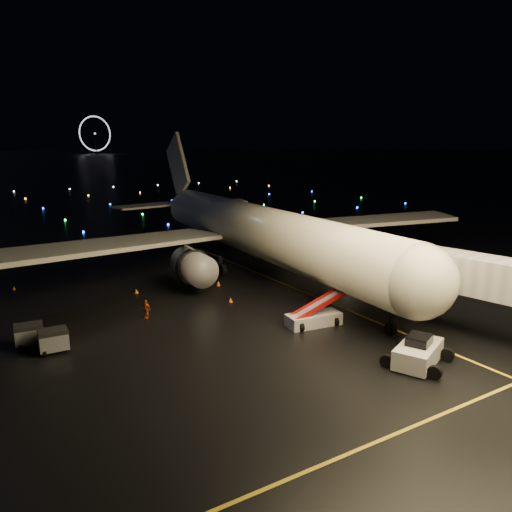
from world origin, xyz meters
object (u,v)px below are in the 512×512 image
Objects in this scene: pushback_tug at (418,350)px; baggage_cart_2 at (53,341)px; airliner at (245,200)px; crew_c at (146,309)px; baggage_cart_1 at (29,335)px; belt_loader at (314,307)px; baggage_cart_0 at (54,340)px.

baggage_cart_2 is at bearing 119.27° from pushback_tug.
crew_c is at bearing -142.78° from airliner.
airliner reaches higher than crew_c.
pushback_tug is 29.03m from baggage_cart_1.
pushback_tug reaches higher than baggage_cart_2.
pushback_tug is at bearing 9.77° from crew_c.
baggage_cart_2 is (-19.99, 5.79, -0.80)m from belt_loader.
airliner is 13.20× the size of pushback_tug.
airliner is at bearing 30.79° from baggage_cart_1.
baggage_cart_0 is 0.44m from baggage_cart_2.
belt_loader is 3.91× the size of baggage_cart_0.
baggage_cart_1 is (-21.38, 7.95, -0.81)m from belt_loader.
belt_loader is (-5.41, -20.73, -6.77)m from airliner.
pushback_tug is at bearing -33.35° from baggage_cart_2.
baggage_cart_2 is at bearing -98.77° from baggage_cart_0.
baggage_cart_0 is at bearing -94.19° from crew_c.
belt_loader is (-1.46, 9.98, 0.60)m from pushback_tug.
baggage_cart_1 is 2.57m from baggage_cart_2.
crew_c is 0.81× the size of baggage_cart_2.
airliner is 30.63m from baggage_cart_1.
crew_c is at bearing 149.13° from belt_loader.
crew_c is 9.10m from baggage_cart_2.
belt_loader is 20.89m from baggage_cart_0.
baggage_cart_2 reaches higher than crew_c.
airliner is 29.11× the size of baggage_cart_1.
airliner is at bearing 99.63° from crew_c.
pushback_tug is at bearing -73.90° from belt_loader.
airliner is at bearing 58.25° from pushback_tug.
baggage_cart_2 is at bearing 171.63° from belt_loader.
pushback_tug is 2.19× the size of baggage_cart_2.
airliner is at bearing 33.43° from baggage_cart_2.
baggage_cart_2 is (-25.40, -14.95, -7.57)m from airliner.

